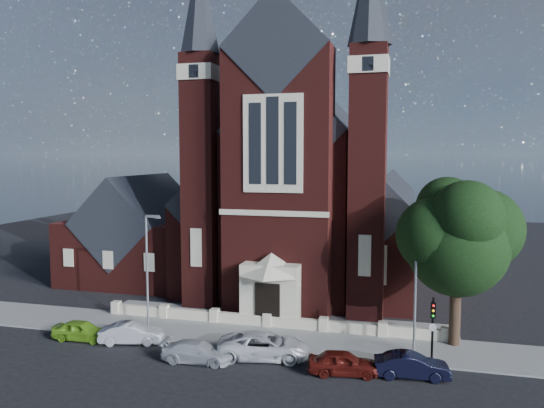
{
  "coord_description": "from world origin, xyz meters",
  "views": [
    {
      "loc": [
        9.57,
        -28.78,
        12.21
      ],
      "look_at": [
        -1.12,
        12.0,
        8.28
      ],
      "focal_mm": 35.0,
      "sensor_mm": 36.0,
      "label": 1
    }
  ],
  "objects_px": {
    "car_dark_red": "(343,363)",
    "car_navy": "(412,366)",
    "traffic_signal": "(433,322)",
    "car_lime_van": "(81,330)",
    "car_silver_a": "(131,333)",
    "car_silver_b": "(197,352)",
    "street_lamp_right": "(417,280)",
    "parish_hall": "(142,238)",
    "street_tree": "(459,239)",
    "street_lamp_left": "(148,265)",
    "car_white_suv": "(264,346)",
    "church": "(311,195)"
  },
  "relations": [
    {
      "from": "traffic_signal",
      "to": "car_dark_red",
      "type": "distance_m",
      "value": 5.81
    },
    {
      "from": "street_tree",
      "to": "car_silver_b",
      "type": "distance_m",
      "value": 17.47
    },
    {
      "from": "church",
      "to": "parish_hall",
      "type": "distance_m",
      "value": 17.26
    },
    {
      "from": "street_tree",
      "to": "street_lamp_left",
      "type": "distance_m",
      "value": 20.71
    },
    {
      "from": "car_silver_b",
      "to": "traffic_signal",
      "type": "bearing_deg",
      "value": -80.49
    },
    {
      "from": "street_lamp_left",
      "to": "car_navy",
      "type": "bearing_deg",
      "value": -11.62
    },
    {
      "from": "church",
      "to": "car_navy",
      "type": "distance_m",
      "value": 25.77
    },
    {
      "from": "car_lime_van",
      "to": "church",
      "type": "bearing_deg",
      "value": -29.13
    },
    {
      "from": "car_dark_red",
      "to": "car_navy",
      "type": "bearing_deg",
      "value": -89.98
    },
    {
      "from": "parish_hall",
      "to": "car_silver_b",
      "type": "distance_m",
      "value": 23.26
    },
    {
      "from": "car_navy",
      "to": "street_lamp_left",
      "type": "bearing_deg",
      "value": 72.42
    },
    {
      "from": "car_white_suv",
      "to": "street_tree",
      "type": "bearing_deg",
      "value": -77.83
    },
    {
      "from": "car_dark_red",
      "to": "car_navy",
      "type": "height_order",
      "value": "car_navy"
    },
    {
      "from": "church",
      "to": "car_silver_b",
      "type": "height_order",
      "value": "church"
    },
    {
      "from": "parish_hall",
      "to": "car_silver_b",
      "type": "relative_size",
      "value": 2.88
    },
    {
      "from": "traffic_signal",
      "to": "car_lime_van",
      "type": "height_order",
      "value": "traffic_signal"
    },
    {
      "from": "car_silver_b",
      "to": "street_lamp_left",
      "type": "bearing_deg",
      "value": 47.12
    },
    {
      "from": "parish_hall",
      "to": "car_navy",
      "type": "xyz_separation_m",
      "value": [
        25.86,
        -17.65,
        -3.34
      ]
    },
    {
      "from": "church",
      "to": "car_white_suv",
      "type": "xyz_separation_m",
      "value": [
        1.28,
        -21.97,
        -7.42
      ]
    },
    {
      "from": "street_lamp_right",
      "to": "car_silver_a",
      "type": "xyz_separation_m",
      "value": [
        -17.82,
        -2.78,
        -3.93
      ]
    },
    {
      "from": "street_tree",
      "to": "car_silver_a",
      "type": "xyz_separation_m",
      "value": [
        -20.33,
        -4.49,
        -6.29
      ]
    },
    {
      "from": "street_lamp_right",
      "to": "car_silver_b",
      "type": "distance_m",
      "value": 13.9
    },
    {
      "from": "car_silver_a",
      "to": "car_navy",
      "type": "relative_size",
      "value": 0.99
    },
    {
      "from": "car_silver_a",
      "to": "car_white_suv",
      "type": "distance_m",
      "value": 9.01
    },
    {
      "from": "car_silver_a",
      "to": "car_silver_b",
      "type": "distance_m",
      "value": 5.61
    },
    {
      "from": "car_white_suv",
      "to": "car_dark_red",
      "type": "bearing_deg",
      "value": -113.86
    },
    {
      "from": "church",
      "to": "street_lamp_left",
      "type": "relative_size",
      "value": 4.31
    },
    {
      "from": "parish_hall",
      "to": "car_dark_red",
      "type": "bearing_deg",
      "value": -39.35
    },
    {
      "from": "traffic_signal",
      "to": "car_dark_red",
      "type": "relative_size",
      "value": 1.02
    },
    {
      "from": "street_lamp_right",
      "to": "car_silver_a",
      "type": "bearing_deg",
      "value": -171.13
    },
    {
      "from": "street_lamp_left",
      "to": "car_white_suv",
      "type": "xyz_separation_m",
      "value": [
        9.19,
        -3.02,
        -3.83
      ]
    },
    {
      "from": "parish_hall",
      "to": "street_lamp_right",
      "type": "xyz_separation_m",
      "value": [
        26.09,
        -14.0,
        0.59
      ]
    },
    {
      "from": "car_dark_red",
      "to": "car_navy",
      "type": "distance_m",
      "value": 3.72
    },
    {
      "from": "street_tree",
      "to": "car_white_suv",
      "type": "bearing_deg",
      "value": -157.31
    },
    {
      "from": "traffic_signal",
      "to": "car_silver_b",
      "type": "relative_size",
      "value": 0.95
    },
    {
      "from": "parish_hall",
      "to": "car_lime_van",
      "type": "height_order",
      "value": "parish_hall"
    },
    {
      "from": "street_lamp_right",
      "to": "car_silver_a",
      "type": "distance_m",
      "value": 18.46
    },
    {
      "from": "car_silver_b",
      "to": "car_navy",
      "type": "height_order",
      "value": "car_navy"
    },
    {
      "from": "parish_hall",
      "to": "street_lamp_left",
      "type": "relative_size",
      "value": 1.51
    },
    {
      "from": "traffic_signal",
      "to": "street_lamp_right",
      "type": "bearing_deg",
      "value": 120.01
    },
    {
      "from": "street_lamp_left",
      "to": "traffic_signal",
      "type": "height_order",
      "value": "street_lamp_left"
    },
    {
      "from": "church",
      "to": "car_silver_a",
      "type": "relative_size",
      "value": 8.64
    },
    {
      "from": "street_lamp_left",
      "to": "traffic_signal",
      "type": "bearing_deg",
      "value": -4.76
    },
    {
      "from": "street_tree",
      "to": "traffic_signal",
      "type": "bearing_deg",
      "value": -115.95
    },
    {
      "from": "traffic_signal",
      "to": "car_silver_b",
      "type": "xyz_separation_m",
      "value": [
        -13.41,
        -3.0,
        -1.97
      ]
    },
    {
      "from": "street_tree",
      "to": "car_lime_van",
      "type": "height_order",
      "value": "street_tree"
    },
    {
      "from": "traffic_signal",
      "to": "car_lime_van",
      "type": "xyz_separation_m",
      "value": [
        -22.25,
        -1.49,
        -1.93
      ]
    },
    {
      "from": "street_tree",
      "to": "street_lamp_left",
      "type": "relative_size",
      "value": 1.32
    },
    {
      "from": "car_silver_a",
      "to": "car_white_suv",
      "type": "bearing_deg",
      "value": -107.16
    },
    {
      "from": "street_tree",
      "to": "traffic_signal",
      "type": "height_order",
      "value": "street_tree"
    }
  ]
}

